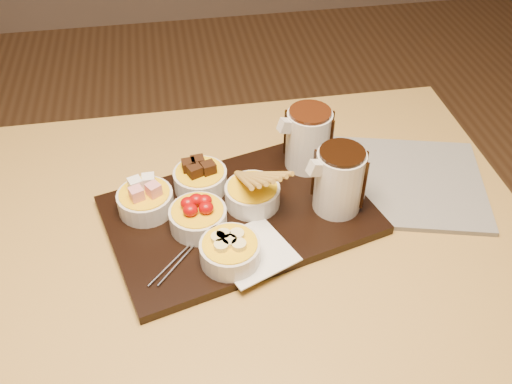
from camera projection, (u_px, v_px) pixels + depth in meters
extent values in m
cube|color=#B48D43|center=(200.00, 242.00, 1.02)|extent=(1.20, 0.80, 0.04)
cylinder|color=#B48D43|center=(390.00, 223.00, 1.59)|extent=(0.06, 0.06, 0.71)
cube|color=black|center=(240.00, 215.00, 1.03)|extent=(0.52, 0.41, 0.02)
cube|color=white|center=(253.00, 252.00, 0.95)|extent=(0.16, 0.16, 0.00)
cylinder|color=beige|center=(146.00, 202.00, 1.02)|extent=(0.10, 0.10, 0.04)
cylinder|color=beige|center=(200.00, 180.00, 1.06)|extent=(0.10, 0.10, 0.04)
cylinder|color=beige|center=(198.00, 219.00, 0.98)|extent=(0.10, 0.10, 0.04)
cylinder|color=beige|center=(252.00, 195.00, 1.03)|extent=(0.10, 0.10, 0.04)
cylinder|color=beige|center=(230.00, 252.00, 0.93)|extent=(0.10, 0.10, 0.04)
cylinder|color=silver|center=(339.00, 181.00, 1.00)|extent=(0.11, 0.11, 0.12)
cylinder|color=silver|center=(308.00, 140.00, 1.09)|extent=(0.11, 0.11, 0.12)
cube|color=beige|center=(397.00, 181.00, 1.11)|extent=(0.38, 0.34, 0.01)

